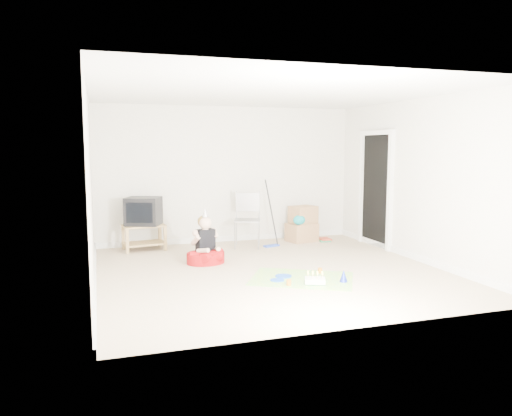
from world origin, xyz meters
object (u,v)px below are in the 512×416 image
object	(u,v)px
folding_chair	(247,220)
crt_tv	(143,211)
birthday_cake	(315,281)
tv_stand	(144,235)
seated_woman	(206,251)
cardboard_boxes	(302,225)

from	to	relation	value
folding_chair	crt_tv	bearing A→B (deg)	169.85
folding_chair	birthday_cake	world-z (taller)	folding_chair
tv_stand	folding_chair	xyz separation A→B (m)	(1.83, -0.33, 0.23)
tv_stand	folding_chair	bearing A→B (deg)	-10.15
tv_stand	birthday_cake	distance (m)	3.59
folding_chair	seated_woman	xyz separation A→B (m)	(-0.99, -1.00, -0.30)
seated_woman	birthday_cake	xyz separation A→B (m)	(1.14, -1.65, -0.16)
birthday_cake	crt_tv	bearing A→B (deg)	123.55
tv_stand	cardboard_boxes	bearing A→B (deg)	-1.70
folding_chair	seated_woman	bearing A→B (deg)	-134.62
cardboard_boxes	folding_chair	bearing A→B (deg)	-168.73
tv_stand	folding_chair	size ratio (longest dim) A/B	0.76
crt_tv	cardboard_boxes	distance (m)	3.04
cardboard_boxes	crt_tv	bearing A→B (deg)	178.30
tv_stand	birthday_cake	xyz separation A→B (m)	(1.98, -2.98, -0.23)
folding_chair	seated_woman	world-z (taller)	folding_chair
folding_chair	seated_woman	size ratio (longest dim) A/B	1.15
tv_stand	crt_tv	xyz separation A→B (m)	(0.00, -0.00, 0.43)
tv_stand	crt_tv	bearing A→B (deg)	-63.43
crt_tv	seated_woman	world-z (taller)	crt_tv
crt_tv	birthday_cake	size ratio (longest dim) A/B	1.72
crt_tv	seated_woman	distance (m)	1.65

